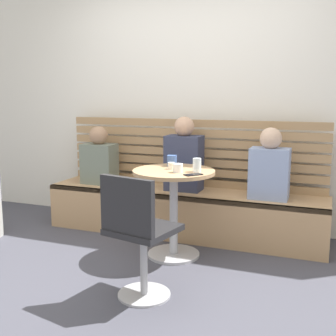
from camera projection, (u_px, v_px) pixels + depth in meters
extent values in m
plane|color=#42424C|center=(127.00, 285.00, 3.03)|extent=(8.00, 8.00, 0.00)
cube|color=white|center=(197.00, 85.00, 4.29)|extent=(5.20, 0.10, 2.90)
cube|color=tan|center=(182.00, 212.00, 4.10)|extent=(2.70, 0.52, 0.44)
cube|color=#94734F|center=(174.00, 198.00, 3.84)|extent=(2.70, 0.04, 0.04)
cube|color=#A68157|center=(190.00, 182.00, 4.27)|extent=(2.65, 0.04, 0.07)
cube|color=tan|center=(190.00, 171.00, 4.25)|extent=(2.65, 0.04, 0.07)
cube|color=#A68157|center=(191.00, 162.00, 4.24)|extent=(2.65, 0.04, 0.07)
cube|color=tan|center=(191.00, 152.00, 4.22)|extent=(2.65, 0.04, 0.07)
cube|color=#A68157|center=(191.00, 143.00, 4.20)|extent=(2.65, 0.04, 0.07)
cube|color=tan|center=(191.00, 133.00, 4.19)|extent=(2.65, 0.04, 0.07)
cube|color=#A68157|center=(191.00, 123.00, 4.17)|extent=(2.65, 0.04, 0.07)
cylinder|color=#ADADB2|center=(174.00, 254.00, 3.58)|extent=(0.44, 0.44, 0.02)
cylinder|color=#ADADB2|center=(174.00, 214.00, 3.52)|extent=(0.07, 0.07, 0.69)
cylinder|color=tan|center=(174.00, 172.00, 3.45)|extent=(0.68, 0.68, 0.03)
cylinder|color=#ADADB2|center=(144.00, 294.00, 2.87)|extent=(0.36, 0.36, 0.02)
cylinder|color=#ADADB2|center=(144.00, 264.00, 2.83)|extent=(0.05, 0.05, 0.45)
cube|color=#232326|center=(143.00, 229.00, 2.79)|extent=(0.48, 0.48, 0.04)
cube|color=#232326|center=(127.00, 206.00, 2.61)|extent=(0.40, 0.12, 0.36)
cube|color=#333851|center=(184.00, 163.00, 4.03)|extent=(0.34, 0.22, 0.53)
sphere|color=tan|center=(184.00, 127.00, 3.97)|extent=(0.19, 0.19, 0.19)
cube|color=slate|center=(99.00, 164.00, 4.34)|extent=(0.34, 0.22, 0.41)
sphere|color=#A37A5B|center=(99.00, 136.00, 4.29)|extent=(0.19, 0.19, 0.19)
cube|color=#8C9EC6|center=(269.00, 174.00, 3.70)|extent=(0.34, 0.22, 0.45)
sphere|color=#DBB293|center=(271.00, 138.00, 3.65)|extent=(0.19, 0.19, 0.19)
cylinder|color=#3D5B9E|center=(172.00, 161.00, 3.63)|extent=(0.08, 0.08, 0.09)
cylinder|color=silver|center=(171.00, 166.00, 3.49)|extent=(0.06, 0.06, 0.05)
cylinder|color=white|center=(178.00, 168.00, 3.34)|extent=(0.08, 0.08, 0.07)
cylinder|color=white|center=(197.00, 165.00, 3.36)|extent=(0.07, 0.07, 0.11)
cube|color=black|center=(193.00, 175.00, 3.23)|extent=(0.14, 0.15, 0.01)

